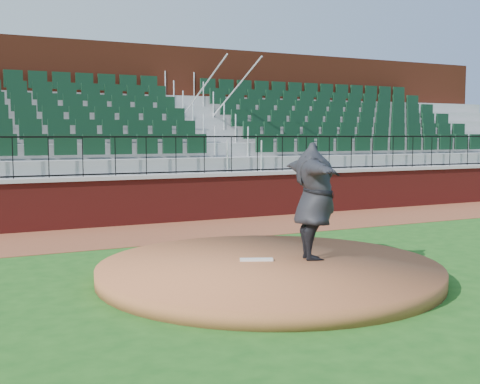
{
  "coord_description": "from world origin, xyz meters",
  "views": [
    {
      "loc": [
        -5.06,
        -8.58,
        2.35
      ],
      "look_at": [
        0.0,
        1.5,
        1.3
      ],
      "focal_mm": 46.09,
      "sensor_mm": 36.0,
      "label": 1
    }
  ],
  "objects": [
    {
      "name": "ground",
      "position": [
        0.0,
        0.0,
        0.0
      ],
      "size": [
        90.0,
        90.0,
        0.0
      ],
      "primitive_type": "plane",
      "color": "#1C4F16",
      "rests_on": "ground"
    },
    {
      "name": "warning_track",
      "position": [
        0.0,
        5.4,
        0.01
      ],
      "size": [
        34.0,
        3.2,
        0.01
      ],
      "primitive_type": "cube",
      "color": "brown",
      "rests_on": "ground"
    },
    {
      "name": "field_wall",
      "position": [
        0.0,
        7.0,
        0.6
      ],
      "size": [
        34.0,
        0.35,
        1.2
      ],
      "primitive_type": "cube",
      "color": "maroon",
      "rests_on": "ground"
    },
    {
      "name": "wall_cap",
      "position": [
        0.0,
        7.0,
        1.25
      ],
      "size": [
        34.0,
        0.45,
        0.1
      ],
      "primitive_type": "cube",
      "color": "#B7B7B7",
      "rests_on": "field_wall"
    },
    {
      "name": "wall_railing",
      "position": [
        0.0,
        7.0,
        1.8
      ],
      "size": [
        34.0,
        0.05,
        1.0
      ],
      "primitive_type": null,
      "color": "black",
      "rests_on": "wall_cap"
    },
    {
      "name": "seating_stands",
      "position": [
        0.0,
        9.72,
        2.3
      ],
      "size": [
        34.0,
        5.1,
        4.6
      ],
      "primitive_type": null,
      "color": "gray",
      "rests_on": "ground"
    },
    {
      "name": "concourse_wall",
      "position": [
        0.0,
        12.52,
        2.75
      ],
      "size": [
        34.0,
        0.5,
        5.5
      ],
      "primitive_type": "cube",
      "color": "maroon",
      "rests_on": "ground"
    },
    {
      "name": "pitchers_mound",
      "position": [
        -0.18,
        0.09,
        0.12
      ],
      "size": [
        5.6,
        5.6,
        0.25
      ],
      "primitive_type": "cylinder",
      "color": "brown",
      "rests_on": "ground"
    },
    {
      "name": "pitching_rubber",
      "position": [
        -0.26,
        0.36,
        0.27
      ],
      "size": [
        0.56,
        0.35,
        0.04
      ],
      "primitive_type": "cube",
      "rotation": [
        0.0,
        0.0,
        -0.42
      ],
      "color": "silver",
      "rests_on": "pitchers_mound"
    },
    {
      "name": "pitcher",
      "position": [
        0.65,
        0.02,
        1.24
      ],
      "size": [
        1.31,
        2.52,
        1.98
      ],
      "primitive_type": "imported",
      "rotation": [
        0.0,
        0.0,
        1.29
      ],
      "color": "black",
      "rests_on": "pitchers_mound"
    }
  ]
}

